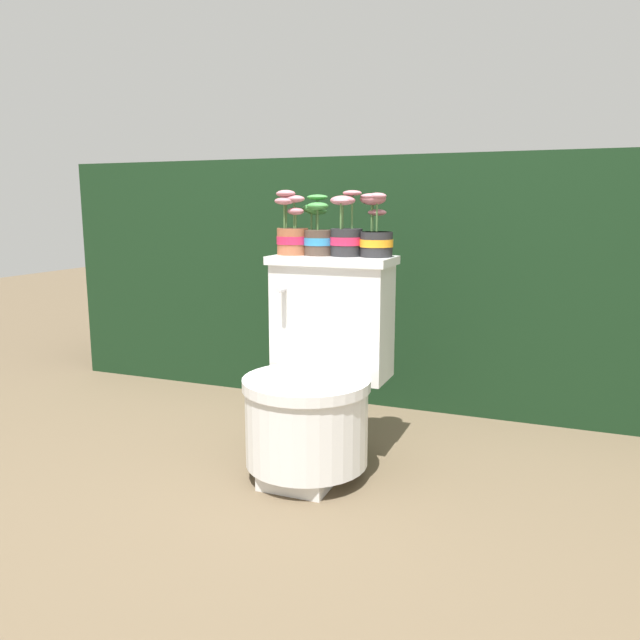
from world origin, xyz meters
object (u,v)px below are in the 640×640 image
(potted_plant_middle, at_px, (346,235))
(potted_plant_midright, at_px, (376,233))
(toilet, at_px, (317,378))
(potted_plant_midleft, at_px, (319,234))
(potted_plant_left, at_px, (292,233))

(potted_plant_middle, xyz_separation_m, potted_plant_midright, (0.11, 0.01, 0.01))
(potted_plant_middle, height_order, potted_plant_midright, potted_plant_middle)
(toilet, relative_size, potted_plant_midleft, 3.38)
(toilet, xyz_separation_m, potted_plant_left, (-0.16, 0.15, 0.50))
(potted_plant_middle, bearing_deg, potted_plant_midleft, 178.29)
(toilet, relative_size, potted_plant_left, 3.16)
(toilet, relative_size, potted_plant_midright, 3.31)
(potted_plant_midleft, xyz_separation_m, potted_plant_middle, (0.11, -0.00, -0.00))
(potted_plant_middle, relative_size, potted_plant_midright, 1.04)
(toilet, distance_m, potted_plant_midleft, 0.53)
(toilet, height_order, potted_plant_middle, potted_plant_middle)
(toilet, distance_m, potted_plant_left, 0.54)
(potted_plant_midleft, relative_size, potted_plant_midright, 0.98)
(potted_plant_midright, bearing_deg, potted_plant_midleft, -177.24)
(potted_plant_left, height_order, potted_plant_midright, potted_plant_left)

